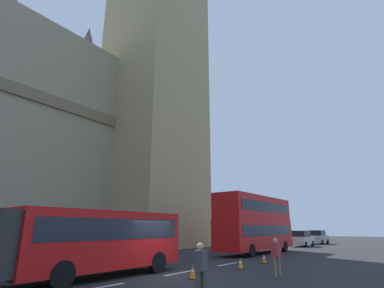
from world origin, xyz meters
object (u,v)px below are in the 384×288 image
(sedan_trailing, at_px, (318,237))
(pedestrian_by_kerb, at_px, (276,256))
(double_decker_bus, at_px, (256,222))
(traffic_cone_east, at_px, (264,258))
(traffic_cone_west, at_px, (193,272))
(pedestrian_near_cones, at_px, (201,269))
(sedan_lead, at_px, (302,239))
(traffic_cone_middle, at_px, (240,263))

(sedan_trailing, relative_size, pedestrian_by_kerb, 2.60)
(double_decker_bus, bearing_deg, traffic_cone_east, -151.46)
(double_decker_bus, relative_size, sedan_trailing, 2.47)
(traffic_cone_west, relative_size, pedestrian_near_cones, 0.34)
(sedan_lead, xyz_separation_m, traffic_cone_west, (-26.67, -3.73, -0.63))
(traffic_cone_east, bearing_deg, sedan_lead, 10.95)
(traffic_cone_middle, relative_size, traffic_cone_east, 1.00)
(sedan_trailing, bearing_deg, pedestrian_by_kerb, -168.20)
(traffic_cone_west, height_order, traffic_cone_east, same)
(sedan_trailing, relative_size, traffic_cone_middle, 7.59)
(double_decker_bus, height_order, traffic_cone_middle, double_decker_bus)
(double_decker_bus, xyz_separation_m, traffic_cone_west, (-14.01, -3.57, -2.43))
(traffic_cone_east, bearing_deg, traffic_cone_west, -179.91)
(traffic_cone_east, distance_m, pedestrian_by_kerb, 5.49)
(double_decker_bus, height_order, sedan_lead, double_decker_bus)
(sedan_lead, xyz_separation_m, pedestrian_by_kerb, (-23.90, -6.49, -0.00))
(traffic_cone_west, bearing_deg, pedestrian_by_kerb, -44.93)
(sedan_trailing, distance_m, traffic_cone_east, 26.75)
(double_decker_bus, xyz_separation_m, pedestrian_near_cones, (-17.04, -6.22, -1.80))
(double_decker_bus, bearing_deg, sedan_trailing, 0.51)
(double_decker_bus, height_order, traffic_cone_west, double_decker_bus)
(sedan_trailing, height_order, traffic_cone_east, sedan_trailing)
(sedan_lead, bearing_deg, traffic_cone_west, -172.04)
(traffic_cone_east, height_order, pedestrian_near_cones, pedestrian_near_cones)
(traffic_cone_middle, xyz_separation_m, pedestrian_by_kerb, (-1.46, -2.71, 0.63))
(traffic_cone_middle, distance_m, pedestrian_near_cones, 7.74)
(sedan_trailing, bearing_deg, traffic_cone_east, -171.97)
(traffic_cone_east, bearing_deg, pedestrian_by_kerb, -149.40)
(sedan_lead, height_order, pedestrian_near_cones, sedan_lead)
(sedan_trailing, bearing_deg, traffic_cone_middle, -172.70)
(traffic_cone_east, relative_size, pedestrian_near_cones, 0.34)
(sedan_lead, relative_size, pedestrian_by_kerb, 2.60)
(pedestrian_near_cones, bearing_deg, sedan_lead, 12.12)
(sedan_lead, bearing_deg, double_decker_bus, -179.28)
(sedan_trailing, bearing_deg, traffic_cone_west, -173.70)
(traffic_cone_west, height_order, pedestrian_by_kerb, pedestrian_by_kerb)
(sedan_lead, xyz_separation_m, pedestrian_near_cones, (-29.70, -6.38, -0.00))
(sedan_lead, bearing_deg, traffic_cone_east, -169.05)
(traffic_cone_west, bearing_deg, traffic_cone_middle, -0.80)
(traffic_cone_west, height_order, traffic_cone_middle, same)
(traffic_cone_west, bearing_deg, sedan_lead, 7.96)
(sedan_lead, distance_m, pedestrian_by_kerb, 24.76)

